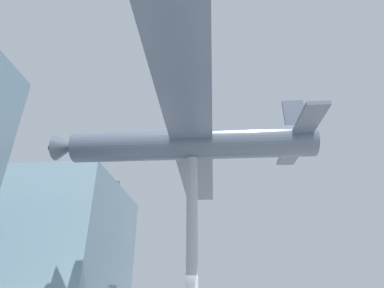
% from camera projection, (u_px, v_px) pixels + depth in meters
% --- Properties ---
extents(glass_pavilion_right, '(11.70, 13.11, 10.29)m').
position_uv_depth(glass_pavilion_right, '(34.00, 249.00, 23.34)').
color(glass_pavilion_right, '#7593A3').
rests_on(glass_pavilion_right, ground_plane).
extents(support_pylon_central, '(0.53, 0.53, 7.90)m').
position_uv_depth(support_pylon_central, '(192.00, 240.00, 13.29)').
color(support_pylon_central, '#999EA3').
rests_on(support_pylon_central, ground_plane).
extents(suspended_airplane, '(20.43, 13.79, 3.22)m').
position_uv_depth(suspended_airplane, '(190.00, 144.00, 15.41)').
color(suspended_airplane, '#4C5666').
rests_on(suspended_airplane, support_pylon_central).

